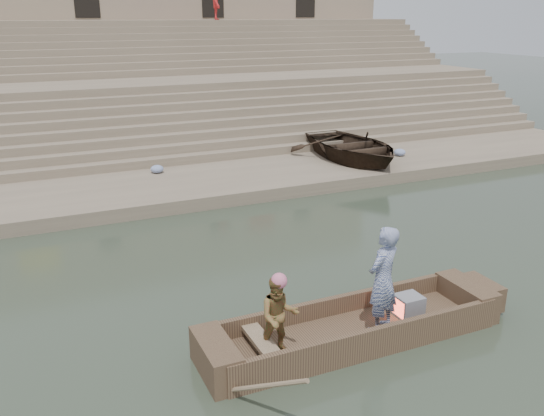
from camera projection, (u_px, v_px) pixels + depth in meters
ground at (359, 284)px, 12.33m from camera, size 120.00×120.00×0.00m
lower_landing at (230, 181)px, 19.18m from camera, size 32.00×4.00×0.40m
mid_landing at (170, 112)px, 25.27m from camera, size 32.00×3.00×2.80m
upper_landing at (135, 71)px, 30.94m from camera, size 32.00×3.00×5.20m
ghat_steps at (160, 98)px, 26.61m from camera, size 32.00×11.00×5.20m
building_wall at (118, 12)px, 33.43m from camera, size 32.00×5.07×11.20m
main_rowboat at (353, 334)px, 10.19m from camera, size 5.00×1.30×0.22m
rowboat_trim at (364, 322)px, 10.20m from camera, size 6.04×2.63×2.04m
standing_man at (383, 279)px, 9.85m from camera, size 0.83×0.70×1.93m
rowing_man at (279, 316)px, 9.22m from camera, size 0.76×0.65×1.37m
television at (408, 306)px, 10.54m from camera, size 0.46×0.42×0.40m
beached_rowboat at (352, 146)px, 21.02m from camera, size 3.57×4.94×1.01m
pedestrian at (217, 2)px, 30.87m from camera, size 0.93×1.28×1.79m
cloth_bundles at (179, 173)px, 18.89m from camera, size 17.28×2.53×0.26m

